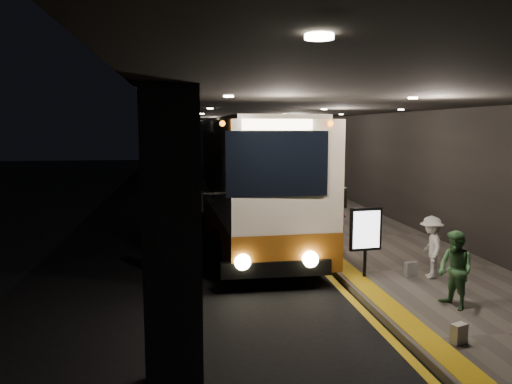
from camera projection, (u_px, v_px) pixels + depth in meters
ground at (228, 252)px, 15.45m from camera, size 90.00×90.00×0.00m
lane_line_white at (172, 223)px, 20.09m from camera, size 0.12×50.00×0.01m
kerb_stripe_yellow at (273, 220)px, 20.69m from camera, size 0.18×50.00×0.01m
sidewalk at (329, 217)px, 21.03m from camera, size 4.50×50.00×0.15m
tactile_strip at (285, 216)px, 20.75m from camera, size 0.50×50.00×0.01m
terminal_wall at (382, 147)px, 20.98m from camera, size 0.10×50.00×6.00m
support_columns at (178, 171)px, 18.87m from camera, size 0.80×24.80×4.40m
canopy at (278, 108)px, 20.12m from camera, size 9.00×50.00×0.40m
coach_main at (243, 182)px, 17.53m from camera, size 3.22×12.98×4.02m
coach_second at (216, 157)px, 33.20m from camera, size 3.37×12.36×3.84m
passenger_boarding at (339, 220)px, 15.06m from camera, size 0.44×0.66×1.81m
passenger_waiting_green at (455, 270)px, 10.13m from camera, size 0.64×0.86×1.60m
passenger_waiting_white at (431, 247)px, 12.19m from camera, size 0.72×1.08×1.54m
bag_polka at (410, 270)px, 12.31m from camera, size 0.34×0.21×0.38m
bag_plain at (459, 333)px, 8.54m from camera, size 0.31×0.25×0.34m
info_sign at (366, 231)px, 12.20m from camera, size 0.82×0.20×1.73m
stanchion_post at (320, 230)px, 15.14m from camera, size 0.05×0.05×1.18m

